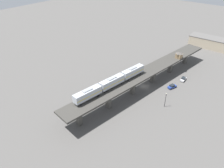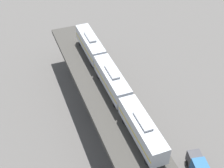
{
  "view_description": "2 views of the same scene",
  "coord_description": "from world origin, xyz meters",
  "px_view_note": "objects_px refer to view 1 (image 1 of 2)",
  "views": [
    {
      "loc": [
        44.43,
        -78.4,
        57.43
      ],
      "look_at": [
        -3.85,
        -19.86,
        9.53
      ],
      "focal_mm": 35.0,
      "sensor_mm": 36.0,
      "label": 1
    },
    {
      "loc": [
        16.37,
        18.43,
        45.18
      ],
      "look_at": [
        -3.85,
        -19.86,
        9.53
      ],
      "focal_mm": 50.0,
      "sensor_mm": 36.0,
      "label": 2
    }
  ],
  "objects_px": {
    "signal_hut": "(179,55)",
    "street_car_white": "(183,79)",
    "subway_train": "(112,82)",
    "street_car_blue": "(172,86)",
    "street_lamp": "(166,99)",
    "warehouse_building": "(212,43)",
    "delivery_truck": "(125,78)"
  },
  "relations": [
    {
      "from": "subway_train",
      "to": "delivery_truck",
      "type": "relative_size",
      "value": 4.94
    },
    {
      "from": "subway_train",
      "to": "street_car_white",
      "type": "relative_size",
      "value": 8.2
    },
    {
      "from": "delivery_truck",
      "to": "street_lamp",
      "type": "height_order",
      "value": "street_lamp"
    },
    {
      "from": "subway_train",
      "to": "street_lamp",
      "type": "xyz_separation_m",
      "value": [
        18.95,
        11.9,
        -6.46
      ]
    },
    {
      "from": "street_car_white",
      "to": "delivery_truck",
      "type": "relative_size",
      "value": 0.6
    },
    {
      "from": "street_car_blue",
      "to": "street_car_white",
      "type": "bearing_deg",
      "value": 83.1
    },
    {
      "from": "subway_train",
      "to": "delivery_truck",
      "type": "bearing_deg",
      "value": 110.11
    },
    {
      "from": "signal_hut",
      "to": "warehouse_building",
      "type": "relative_size",
      "value": 0.12
    },
    {
      "from": "street_car_blue",
      "to": "street_lamp",
      "type": "xyz_separation_m",
      "value": [
        4.08,
        -15.22,
        3.17
      ]
    },
    {
      "from": "street_car_blue",
      "to": "delivery_truck",
      "type": "relative_size",
      "value": 0.63
    },
    {
      "from": "signal_hut",
      "to": "street_lamp",
      "type": "xyz_separation_m",
      "value": [
        9.75,
        -31.81,
        -5.72
      ]
    },
    {
      "from": "signal_hut",
      "to": "warehouse_building",
      "type": "xyz_separation_m",
      "value": [
        3.07,
        45.48,
        -6.42
      ]
    },
    {
      "from": "subway_train",
      "to": "warehouse_building",
      "type": "bearing_deg",
      "value": 82.17
    },
    {
      "from": "signal_hut",
      "to": "street_car_blue",
      "type": "xyz_separation_m",
      "value": [
        5.67,
        -16.59,
        -8.89
      ]
    },
    {
      "from": "delivery_truck",
      "to": "street_lamp",
      "type": "bearing_deg",
      "value": -14.01
    },
    {
      "from": "signal_hut",
      "to": "street_lamp",
      "type": "height_order",
      "value": "signal_hut"
    },
    {
      "from": "delivery_truck",
      "to": "subway_train",
      "type": "bearing_deg",
      "value": -69.89
    },
    {
      "from": "street_car_blue",
      "to": "street_car_white",
      "type": "xyz_separation_m",
      "value": [
        1.21,
        10.01,
        0.0
      ]
    },
    {
      "from": "subway_train",
      "to": "street_car_white",
      "type": "height_order",
      "value": "subway_train"
    },
    {
      "from": "signal_hut",
      "to": "warehouse_building",
      "type": "bearing_deg",
      "value": 86.14
    },
    {
      "from": "street_car_blue",
      "to": "delivery_truck",
      "type": "height_order",
      "value": "delivery_truck"
    },
    {
      "from": "street_car_white",
      "to": "street_lamp",
      "type": "height_order",
      "value": "street_lamp"
    },
    {
      "from": "subway_train",
      "to": "street_car_blue",
      "type": "height_order",
      "value": "subway_train"
    },
    {
      "from": "signal_hut",
      "to": "delivery_truck",
      "type": "relative_size",
      "value": 0.48
    },
    {
      "from": "signal_hut",
      "to": "street_lamp",
      "type": "relative_size",
      "value": 0.52
    },
    {
      "from": "signal_hut",
      "to": "warehouse_building",
      "type": "height_order",
      "value": "signal_hut"
    },
    {
      "from": "street_car_white",
      "to": "warehouse_building",
      "type": "bearing_deg",
      "value": 94.19
    },
    {
      "from": "warehouse_building",
      "to": "street_car_white",
      "type": "bearing_deg",
      "value": -85.81
    },
    {
      "from": "street_car_white",
      "to": "warehouse_building",
      "type": "xyz_separation_m",
      "value": [
        -3.82,
        52.06,
        2.47
      ]
    },
    {
      "from": "street_lamp",
      "to": "street_car_blue",
      "type": "bearing_deg",
      "value": 105.0
    },
    {
      "from": "signal_hut",
      "to": "street_car_white",
      "type": "bearing_deg",
      "value": -43.69
    },
    {
      "from": "subway_train",
      "to": "warehouse_building",
      "type": "height_order",
      "value": "subway_train"
    }
  ]
}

